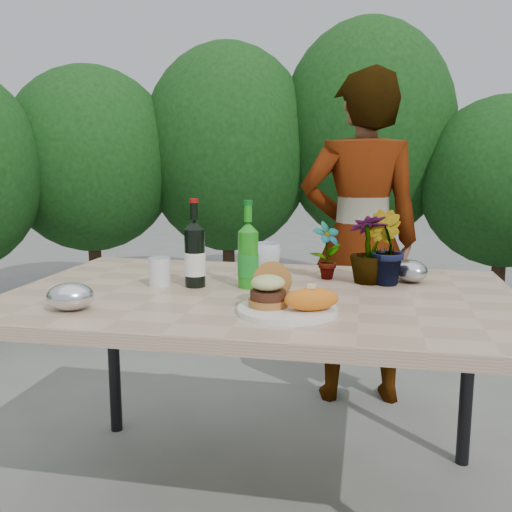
% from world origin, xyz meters
% --- Properties ---
extents(ground, '(80.00, 80.00, 0.00)m').
position_xyz_m(ground, '(0.00, 0.00, 0.00)').
color(ground, slate).
rests_on(ground, ground).
extents(patio_table, '(1.60, 1.00, 0.75)m').
position_xyz_m(patio_table, '(0.00, 0.00, 0.69)').
color(patio_table, tan).
rests_on(patio_table, ground).
extents(shrub_hedge, '(6.85, 5.06, 2.26)m').
position_xyz_m(shrub_hedge, '(-0.14, 1.74, 1.14)').
color(shrub_hedge, '#382316').
rests_on(shrub_hedge, ground).
extents(dinner_plate, '(0.28, 0.28, 0.01)m').
position_xyz_m(dinner_plate, '(0.12, -0.23, 0.76)').
color(dinner_plate, white).
rests_on(dinner_plate, patio_table).
extents(burger_stack, '(0.11, 0.16, 0.11)m').
position_xyz_m(burger_stack, '(0.06, -0.21, 0.81)').
color(burger_stack, '#B7722D').
rests_on(burger_stack, dinner_plate).
extents(sweet_potato, '(0.17, 0.12, 0.06)m').
position_xyz_m(sweet_potato, '(0.19, -0.25, 0.80)').
color(sweet_potato, orange).
rests_on(sweet_potato, dinner_plate).
extents(grilled_veg, '(0.08, 0.05, 0.03)m').
position_xyz_m(grilled_veg, '(0.14, -0.14, 0.78)').
color(grilled_veg, olive).
rests_on(grilled_veg, dinner_plate).
extents(wine_bottle, '(0.07, 0.07, 0.29)m').
position_xyz_m(wine_bottle, '(-0.23, 0.03, 0.86)').
color(wine_bottle, black).
rests_on(wine_bottle, patio_table).
extents(sparkling_water, '(0.07, 0.07, 0.29)m').
position_xyz_m(sparkling_water, '(-0.05, 0.06, 0.86)').
color(sparkling_water, '#1F8A19').
rests_on(sparkling_water, patio_table).
extents(plastic_cup, '(0.07, 0.07, 0.09)m').
position_xyz_m(plastic_cup, '(-0.35, 0.02, 0.80)').
color(plastic_cup, silver).
rests_on(plastic_cup, patio_table).
extents(seedling_left, '(0.13, 0.12, 0.20)m').
position_xyz_m(seedling_left, '(0.19, 0.24, 0.85)').
color(seedling_left, '#2D5C1F').
rests_on(seedling_left, patio_table).
extents(seedling_mid, '(0.18, 0.17, 0.25)m').
position_xyz_m(seedling_mid, '(0.39, 0.20, 0.87)').
color(seedling_mid, '#27581E').
rests_on(seedling_mid, patio_table).
extents(seedling_right, '(0.17, 0.17, 0.24)m').
position_xyz_m(seedling_right, '(0.34, 0.20, 0.87)').
color(seedling_right, '#245C1F').
rests_on(seedling_right, patio_table).
extents(blue_bowl, '(0.13, 0.13, 0.10)m').
position_xyz_m(blue_bowl, '(-0.06, 0.39, 0.80)').
color(blue_bowl, silver).
rests_on(blue_bowl, patio_table).
extents(foil_packet_left, '(0.16, 0.14, 0.08)m').
position_xyz_m(foil_packet_left, '(-0.48, -0.32, 0.79)').
color(foil_packet_left, silver).
rests_on(foil_packet_left, patio_table).
extents(foil_packet_right, '(0.16, 0.17, 0.08)m').
position_xyz_m(foil_packet_right, '(0.48, 0.24, 0.79)').
color(foil_packet_right, '#AEB1B5').
rests_on(foil_packet_right, patio_table).
extents(person, '(0.64, 0.48, 1.58)m').
position_xyz_m(person, '(0.30, 0.98, 0.79)').
color(person, '#A46D52').
rests_on(person, ground).
extents(terracotta_pot, '(0.17, 0.17, 0.14)m').
position_xyz_m(terracotta_pot, '(-1.51, 1.76, 0.07)').
color(terracotta_pot, '#B35A2E').
rests_on(terracotta_pot, ground).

